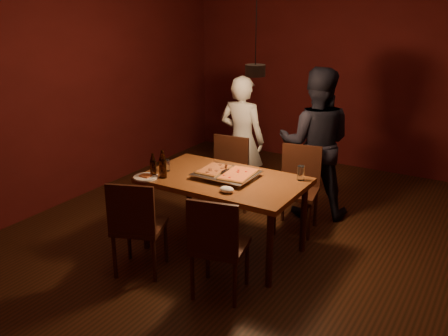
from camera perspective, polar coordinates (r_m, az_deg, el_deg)
The scene contains 19 objects.
room_shell at distance 4.53m, azimuth 3.50°, elevation 6.68°, with size 6.00×6.00×6.00m.
dining_table at distance 4.71m, azimuth 0.00°, elevation -2.00°, with size 1.50×0.90×0.75m.
chair_far_left at distance 5.56m, azimuth 0.37°, elevation -0.16°, with size 0.46×0.46×0.49m.
chair_far_right at distance 5.29m, azimuth 8.53°, elevation -1.40°, with size 0.49×0.49×0.49m.
chair_near_left at distance 4.41m, azimuth -10.06°, elevation -5.82°, with size 0.54×0.54×0.49m.
chair_near_right at distance 4.02m, azimuth -0.82°, elevation -8.10°, with size 0.50×0.50×0.49m.
pizza_tray at distance 4.69m, azimuth 0.28°, elevation -0.82°, with size 0.55×0.45×0.05m, color silver.
pizza_meat at distance 4.75m, azimuth -1.18°, elevation -0.12°, with size 0.22×0.35×0.02m, color maroon.
pizza_cheese at distance 4.62m, azimuth 1.67°, elevation -0.68°, with size 0.26×0.41×0.02m, color gold.
spatula at distance 4.69m, azimuth 0.23°, elevation -0.31°, with size 0.09×0.24×0.04m, color silver, non-canonical shape.
beer_bottle_a at distance 4.75m, azimuth -8.12°, elevation 0.37°, with size 0.06×0.06×0.22m.
beer_bottle_b at distance 4.69m, azimuth -7.03°, elevation 0.46°, with size 0.07×0.07×0.27m.
water_glass_left at distance 4.89m, azimuth -6.59°, elevation 0.29°, with size 0.07×0.07×0.11m, color silver.
water_glass_right at distance 4.67m, azimuth 8.77°, elevation -0.57°, with size 0.07×0.07×0.14m, color silver.
plate_slice at distance 4.74m, azimuth -8.94°, elevation -1.01°, with size 0.23×0.23×0.03m.
napkin at distance 4.34m, azimuth 0.32°, elevation -2.47°, with size 0.13×0.10×0.05m, color white.
diner_white at distance 5.89m, azimuth 2.06°, elevation 3.20°, with size 0.55×0.36×1.52m, color silver.
diner_dark at distance 5.57m, azimuth 10.38°, elevation 2.77°, with size 0.81×0.63×1.67m, color black.
pendant_lamp at distance 4.47m, azimuth 3.59°, elevation 11.20°, with size 0.18×0.18×1.10m.
Camera 1 is at (2.04, -3.93, 2.37)m, focal length 40.00 mm.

